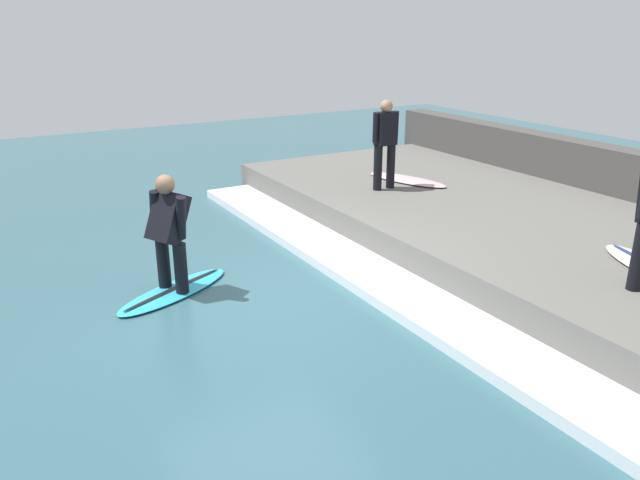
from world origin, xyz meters
name	(u,v)px	position (x,y,z in m)	size (l,w,h in m)	color
ground_plane	(266,303)	(0.00, 0.00, 0.00)	(28.00, 28.00, 0.00)	#335B66
concrete_ledge	(510,230)	(4.18, 0.00, 0.26)	(4.40, 10.58, 0.51)	#66635E
back_wall	(615,186)	(6.63, 0.00, 0.64)	(0.50, 11.11, 1.28)	#474442
wave_foam_crest	(369,274)	(1.54, 0.00, 0.07)	(0.87, 10.05, 0.14)	silver
surfboard_riding	(174,291)	(-0.89, 0.88, 0.03)	(1.83, 1.24, 0.07)	#2DADD1
surfer_riding	(169,227)	(-0.89, 0.88, 0.89)	(0.61, 0.64, 1.51)	black
surfer_waiting_near	(385,140)	(3.37, 2.22, 1.38)	(0.52, 0.23, 1.54)	black
surfboard_waiting_near	(407,180)	(4.05, 2.45, 0.54)	(1.00, 1.72, 0.06)	beige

